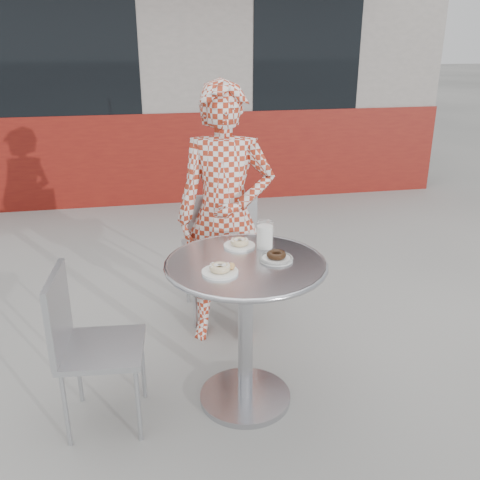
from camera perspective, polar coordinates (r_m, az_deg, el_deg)
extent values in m
plane|color=#A19F99|center=(2.94, 0.85, -16.63)|extent=(60.00, 60.00, 0.00)
cube|color=gray|center=(7.89, -7.90, 18.82)|extent=(6.00, 4.00, 3.00)
cube|color=maroon|center=(6.11, -6.28, 8.77)|extent=(6.02, 0.20, 1.00)
cube|color=black|center=(5.92, -19.04, 19.15)|extent=(1.60, 0.04, 1.40)
cube|color=black|center=(6.17, 7.21, 20.11)|extent=(1.20, 0.04, 1.40)
cylinder|color=silver|center=(2.93, 0.56, -16.34)|extent=(0.47, 0.47, 0.03)
cylinder|color=silver|center=(2.71, 0.59, -10.00)|extent=(0.08, 0.08, 0.76)
cylinder|color=silver|center=(2.54, 0.62, -2.58)|extent=(0.76, 0.76, 0.02)
torus|color=silver|center=(2.54, 0.62, -2.58)|extent=(0.78, 0.78, 0.03)
cube|color=#AEB1B7|center=(3.54, -2.44, -1.08)|extent=(0.44, 0.44, 0.03)
cube|color=#AEB1B7|center=(3.28, -1.85, 1.31)|extent=(0.43, 0.04, 0.43)
cube|color=#AEB1B7|center=(2.66, -14.43, -11.18)|extent=(0.41, 0.41, 0.03)
cube|color=#AEB1B7|center=(2.59, -18.84, -7.36)|extent=(0.06, 0.38, 0.38)
imported|color=#A12E18|center=(3.15, -1.59, 2.41)|extent=(0.65, 0.50, 1.57)
cylinder|color=white|center=(2.71, -0.06, -0.61)|extent=(0.16, 0.16, 0.01)
torus|color=#B79346|center=(2.70, -0.06, -0.20)|extent=(0.09, 0.09, 0.03)
cylinder|color=white|center=(2.42, -2.15, -3.43)|extent=(0.17, 0.17, 0.01)
torus|color=#B79346|center=(2.41, -2.15, -2.97)|extent=(0.10, 0.10, 0.03)
sphere|color=#B77A3F|center=(2.42, -0.92, -2.80)|extent=(0.03, 0.03, 0.03)
cylinder|color=white|center=(2.56, 3.89, -2.01)|extent=(0.16, 0.16, 0.01)
torus|color=black|center=(2.55, 3.90, -1.57)|extent=(0.10, 0.10, 0.03)
torus|color=black|center=(2.56, 3.89, -1.94)|extent=(0.16, 0.16, 0.01)
cylinder|color=white|center=(2.69, 2.66, 0.35)|extent=(0.08, 0.08, 0.11)
cylinder|color=white|center=(2.68, 2.66, 0.58)|extent=(0.09, 0.09, 0.14)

